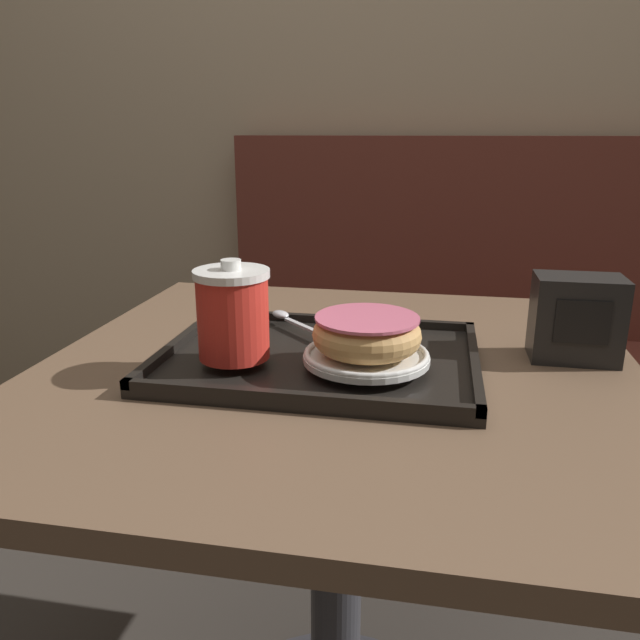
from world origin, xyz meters
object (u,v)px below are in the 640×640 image
(coffee_cup_front, at_px, (233,313))
(donut_chocolate_glazed, at_px, (367,334))
(napkin_dispenser, at_px, (576,318))
(spoon, at_px, (288,318))

(coffee_cup_front, distance_m, donut_chocolate_glazed, 0.18)
(coffee_cup_front, bearing_deg, donut_chocolate_glazed, 5.59)
(napkin_dispenser, bearing_deg, donut_chocolate_glazed, -155.80)
(coffee_cup_front, xyz_separation_m, donut_chocolate_glazed, (0.17, 0.02, -0.02))
(coffee_cup_front, xyz_separation_m, spoon, (0.03, 0.17, -0.06))
(donut_chocolate_glazed, xyz_separation_m, napkin_dispenser, (0.28, 0.13, -0.00))
(coffee_cup_front, distance_m, napkin_dispenser, 0.47)
(coffee_cup_front, bearing_deg, napkin_dispenser, 17.47)
(donut_chocolate_glazed, distance_m, napkin_dispenser, 0.31)
(coffee_cup_front, bearing_deg, spoon, 79.63)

